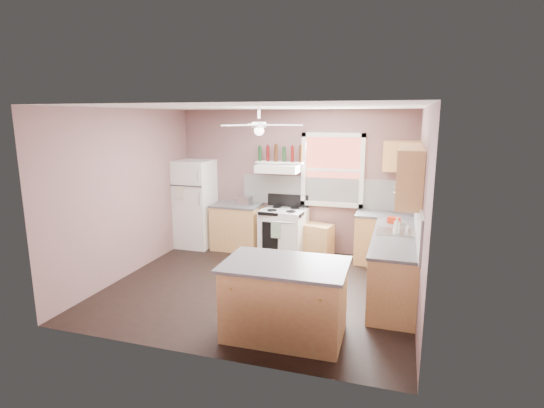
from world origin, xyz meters
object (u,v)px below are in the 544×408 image
(toaster, at_px, (244,201))
(stove, at_px, (284,232))
(refrigerator, at_px, (194,204))
(island, at_px, (285,301))
(cart, at_px, (317,241))

(toaster, bearing_deg, stove, 12.23)
(refrigerator, bearing_deg, island, -47.36)
(stove, distance_m, island, 3.07)
(refrigerator, xyz_separation_m, stove, (1.85, 0.01, -0.43))
(refrigerator, height_order, toaster, refrigerator)
(toaster, height_order, stove, toaster)
(toaster, distance_m, cart, 1.57)
(toaster, xyz_separation_m, cart, (1.40, 0.13, -0.71))
(stove, distance_m, cart, 0.65)
(toaster, bearing_deg, refrigerator, -173.62)
(toaster, relative_size, island, 0.21)
(cart, bearing_deg, island, -71.03)
(stove, bearing_deg, toaster, -170.60)
(cart, bearing_deg, toaster, -159.88)
(refrigerator, xyz_separation_m, island, (2.70, -2.94, -0.43))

